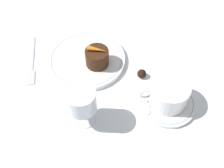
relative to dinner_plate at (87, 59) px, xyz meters
The scene contains 10 objects.
ground_plane 0.04m from the dinner_plate, 60.87° to the left, with size 3.00×3.00×0.00m, color white.
dinner_plate is the anchor object (origin of this frame).
saucer 0.27m from the dinner_plate, 142.33° to the left, with size 0.15×0.15×0.01m.
coffee_cup 0.26m from the dinner_plate, 142.86° to the left, with size 0.13×0.10×0.06m.
spoon 0.23m from the dinner_plate, 136.16° to the left, with size 0.05×0.11×0.00m.
wine_glass 0.21m from the dinner_plate, 88.16° to the left, with size 0.07×0.07×0.12m.
fork 0.16m from the dinner_plate, ahead, with size 0.03×0.19×0.01m.
dessert_cake 0.05m from the dinner_plate, 143.64° to the left, with size 0.07×0.07×0.05m.
carrot_garnish 0.07m from the dinner_plate, 143.64° to the left, with size 0.05×0.03×0.02m.
chocolate_truffle 0.17m from the dinner_plate, 156.24° to the left, with size 0.03×0.03×0.03m.
Camera 1 is at (-0.06, 0.49, 0.58)m, focal length 42.00 mm.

